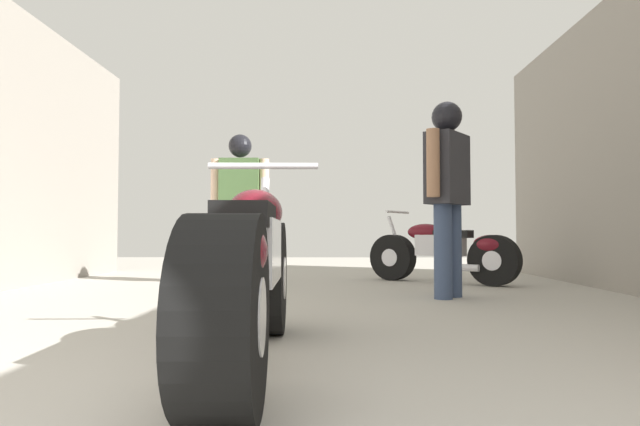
# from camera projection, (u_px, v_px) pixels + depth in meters

# --- Properties ---
(ground_plane) EXTENTS (17.92, 17.92, 0.00)m
(ground_plane) POSITION_uv_depth(u_px,v_px,m) (298.00, 310.00, 4.03)
(ground_plane) COLOR #A8A399
(motorcycle_maroon_cruiser) EXTENTS (0.61, 2.08, 0.97)m
(motorcycle_maroon_cruiser) POSITION_uv_depth(u_px,v_px,m) (249.00, 273.00, 2.32)
(motorcycle_maroon_cruiser) COLOR black
(motorcycle_maroon_cruiser) RESTS_ON ground_plane
(motorcycle_black_naked) EXTENTS (1.58, 1.21, 0.85)m
(motorcycle_black_naked) POSITION_uv_depth(u_px,v_px,m) (444.00, 252.00, 6.24)
(motorcycle_black_naked) COLOR black
(motorcycle_black_naked) RESTS_ON ground_plane
(mechanic_in_blue) EXTENTS (0.66, 0.26, 1.70)m
(mechanic_in_blue) POSITION_uv_depth(u_px,v_px,m) (240.00, 194.00, 6.12)
(mechanic_in_blue) COLOR #2D3851
(mechanic_in_blue) RESTS_ON ground_plane
(mechanic_with_helmet) EXTENTS (0.50, 0.62, 1.76)m
(mechanic_with_helmet) POSITION_uv_depth(u_px,v_px,m) (447.00, 180.00, 4.82)
(mechanic_with_helmet) COLOR #384766
(mechanic_with_helmet) RESTS_ON ground_plane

